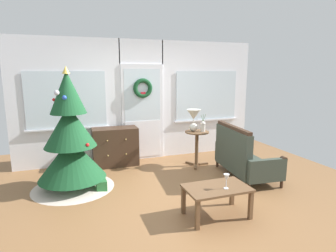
% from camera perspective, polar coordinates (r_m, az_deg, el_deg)
% --- Properties ---
extents(ground_plane, '(6.76, 6.76, 0.00)m').
position_cam_1_polar(ground_plane, '(4.52, 1.79, -13.85)').
color(ground_plane, brown).
extents(back_wall_with_door, '(5.20, 0.19, 2.55)m').
position_cam_1_polar(back_wall_with_door, '(6.12, -5.26, 5.14)').
color(back_wall_with_door, white).
rests_on(back_wall_with_door, ground).
extents(christmas_tree, '(1.33, 1.33, 1.98)m').
position_cam_1_polar(christmas_tree, '(4.83, -18.99, -3.44)').
color(christmas_tree, '#4C331E').
rests_on(christmas_tree, ground).
extents(dresser_cabinet, '(0.91, 0.46, 0.78)m').
position_cam_1_polar(dresser_cabinet, '(5.87, -10.55, -4.12)').
color(dresser_cabinet, '#3D281C').
rests_on(dresser_cabinet, ground).
extents(settee_sofa, '(0.83, 1.41, 0.96)m').
position_cam_1_polar(settee_sofa, '(5.31, 14.64, -6.09)').
color(settee_sofa, '#3D281C').
rests_on(settee_sofa, ground).
extents(side_table, '(0.50, 0.48, 0.72)m').
position_cam_1_polar(side_table, '(5.74, 5.82, -3.13)').
color(side_table, brown).
rests_on(side_table, ground).
extents(table_lamp, '(0.28, 0.28, 0.44)m').
position_cam_1_polar(table_lamp, '(5.65, 5.19, 1.77)').
color(table_lamp, silver).
rests_on(table_lamp, side_table).
extents(flower_vase, '(0.11, 0.10, 0.35)m').
position_cam_1_polar(flower_vase, '(5.66, 7.06, 0.03)').
color(flower_vase, beige).
rests_on(flower_vase, side_table).
extents(coffee_table, '(0.84, 0.52, 0.41)m').
position_cam_1_polar(coffee_table, '(3.86, 9.78, -12.82)').
color(coffee_table, brown).
rests_on(coffee_table, ground).
extents(wine_glass, '(0.08, 0.08, 0.20)m').
position_cam_1_polar(wine_glass, '(3.76, 11.68, -10.23)').
color(wine_glass, silver).
rests_on(wine_glass, coffee_table).
extents(gift_box, '(0.17, 0.15, 0.17)m').
position_cam_1_polar(gift_box, '(4.78, -13.24, -11.64)').
color(gift_box, '#266633').
rests_on(gift_box, ground).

